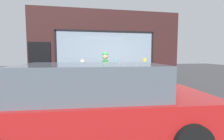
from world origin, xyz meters
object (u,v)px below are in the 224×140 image
(parked_car, at_px, (92,101))
(display_table_main, at_px, (114,75))
(small_dog, at_px, (116,89))
(person_browsing, at_px, (105,71))
(sandwich_board_sign, at_px, (155,79))

(parked_car, bearing_deg, display_table_main, 76.34)
(small_dog, bearing_deg, display_table_main, 41.67)
(person_browsing, distance_m, small_dog, 0.79)
(sandwich_board_sign, bearing_deg, parked_car, -109.80)
(display_table_main, xyz_separation_m, small_dog, (-0.04, -0.58, -0.44))
(display_table_main, relative_size, small_dog, 4.90)
(small_dog, relative_size, parked_car, 0.11)
(sandwich_board_sign, distance_m, parked_car, 4.95)
(display_table_main, distance_m, person_browsing, 0.67)
(display_table_main, bearing_deg, parked_car, -108.47)
(display_table_main, relative_size, sandwich_board_sign, 2.36)
(display_table_main, distance_m, small_dog, 0.73)
(small_dog, xyz_separation_m, sandwich_board_sign, (1.88, 0.72, 0.22))
(person_browsing, bearing_deg, small_dog, -95.90)
(display_table_main, relative_size, parked_car, 0.54)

